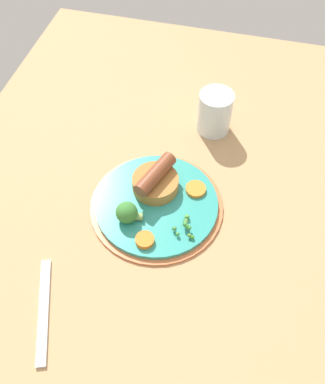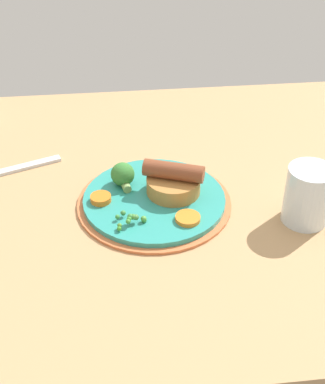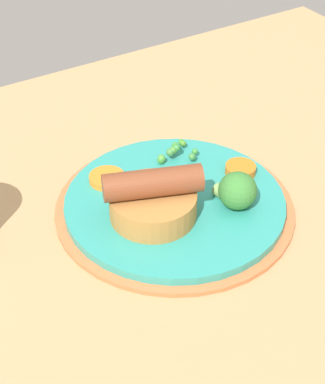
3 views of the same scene
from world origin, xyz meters
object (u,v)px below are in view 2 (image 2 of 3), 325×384
(carrot_slice_3, at_px, (101,198))
(fork, at_px, (12,170))
(drinking_glass, at_px, (308,195))
(carrot_slice_1, at_px, (188,218))
(broccoli_floret_near, at_px, (123,174))
(sausage_pudding, at_px, (173,181))
(dinner_plate, at_px, (154,201))
(pea_pile, at_px, (131,219))

(carrot_slice_3, xyz_separation_m, fork, (-0.16, 0.13, -0.02))
(drinking_glass, bearing_deg, carrot_slice_1, 179.56)
(broccoli_floret_near, xyz_separation_m, carrot_slice_1, (0.09, -0.11, -0.02))
(sausage_pudding, bearing_deg, dinner_plate, 38.37)
(sausage_pudding, height_order, fork, sausage_pudding)
(sausage_pudding, relative_size, pea_pile, 2.12)
(pea_pile, distance_m, broccoli_floret_near, 0.11)
(dinner_plate, relative_size, carrot_slice_3, 7.50)
(carrot_slice_3, distance_m, fork, 0.20)
(fork, bearing_deg, carrot_slice_1, -54.11)
(broccoli_floret_near, height_order, carrot_slice_1, broccoli_floret_near)
(broccoli_floret_near, xyz_separation_m, carrot_slice_3, (-0.04, -0.05, -0.01))
(dinner_plate, distance_m, carrot_slice_1, 0.08)
(dinner_plate, xyz_separation_m, drinking_glass, (0.23, -0.07, 0.04))
(dinner_plate, xyz_separation_m, broccoli_floret_near, (-0.05, 0.05, 0.03))
(sausage_pudding, bearing_deg, pea_pile, 65.93)
(carrot_slice_1, bearing_deg, broccoli_floret_near, 130.25)
(carrot_slice_1, relative_size, fork, 0.22)
(pea_pile, bearing_deg, carrot_slice_1, -1.23)
(pea_pile, relative_size, broccoli_floret_near, 0.91)
(dinner_plate, bearing_deg, fork, 152.71)
(carrot_slice_1, xyz_separation_m, carrot_slice_3, (-0.13, 0.07, 0.00))
(carrot_slice_3, bearing_deg, broccoli_floret_near, 49.96)
(broccoli_floret_near, bearing_deg, carrot_slice_3, 128.85)
(sausage_pudding, bearing_deg, carrot_slice_3, 26.26)
(dinner_plate, distance_m, drinking_glass, 0.25)
(carrot_slice_3, height_order, drinking_glass, drinking_glass)
(sausage_pudding, height_order, broccoli_floret_near, sausage_pudding)
(broccoli_floret_near, bearing_deg, carrot_slice_1, -150.87)
(sausage_pudding, relative_size, broccoli_floret_near, 1.94)
(sausage_pudding, distance_m, carrot_slice_1, 0.08)
(fork, bearing_deg, drinking_glass, -42.71)
(pea_pile, height_order, broccoli_floret_near, broccoli_floret_near)
(broccoli_floret_near, height_order, drinking_glass, drinking_glass)
(pea_pile, xyz_separation_m, drinking_glass, (0.27, -0.00, 0.02))
(carrot_slice_1, bearing_deg, fork, 146.45)
(dinner_plate, bearing_deg, carrot_slice_1, -55.43)
(dinner_plate, height_order, pea_pile, pea_pile)
(dinner_plate, distance_m, carrot_slice_3, 0.09)
(carrot_slice_3, xyz_separation_m, drinking_glass, (0.32, -0.07, 0.03))
(pea_pile, distance_m, carrot_slice_1, 0.09)
(pea_pile, xyz_separation_m, fork, (-0.20, 0.19, -0.02))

